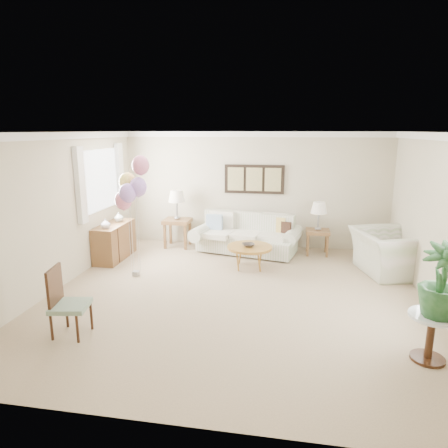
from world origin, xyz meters
name	(u,v)px	position (x,y,z in m)	size (l,w,h in m)	color
ground_plane	(235,296)	(0.00, 0.00, 0.00)	(6.00, 6.00, 0.00)	tan
room_shell	(229,196)	(-0.11, 0.09, 1.63)	(6.04, 6.04, 2.60)	beige
wall_art_triptych	(254,179)	(0.00, 2.96, 1.55)	(1.35, 0.06, 0.65)	black
sofa	(247,237)	(-0.08, 2.42, 0.33)	(2.47, 1.28, 0.85)	beige
end_table_left	(177,224)	(-1.71, 2.57, 0.54)	(0.59, 0.54, 0.65)	brown
end_table_right	(318,234)	(1.43, 2.51, 0.46)	(0.50, 0.45, 0.54)	brown
lamp_left	(177,197)	(-1.71, 2.57, 1.15)	(0.38, 0.38, 0.66)	gray
lamp_right	(319,209)	(1.43, 2.51, 1.01)	(0.34, 0.34, 0.61)	gray
coffee_table	(250,248)	(0.08, 1.39, 0.41)	(0.87, 0.87, 0.44)	#905F25
decor_bowl	(248,245)	(0.06, 1.36, 0.47)	(0.24, 0.24, 0.06)	#312A25
armchair	(388,252)	(2.66, 1.53, 0.41)	(1.25, 1.09, 0.81)	beige
side_table	(432,326)	(2.50, -1.46, 0.43)	(0.53, 0.53, 0.58)	silver
potted_plant	(442,280)	(2.53, -1.49, 1.01)	(0.48, 0.48, 0.86)	#164518
accent_chair	(65,300)	(-1.99, -1.62, 0.48)	(0.52, 0.52, 0.92)	gray
credenza	(114,241)	(-2.76, 1.50, 0.37)	(0.46, 1.20, 0.74)	brown
vase_white	(106,224)	(-2.74, 1.12, 0.84)	(0.18, 0.18, 0.19)	silver
vase_sage	(119,217)	(-2.74, 1.73, 0.84)	(0.19, 0.19, 0.20)	#ACB2AA
balloon_cluster	(131,186)	(-1.93, 0.58, 1.67)	(0.60, 0.51, 2.21)	gray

